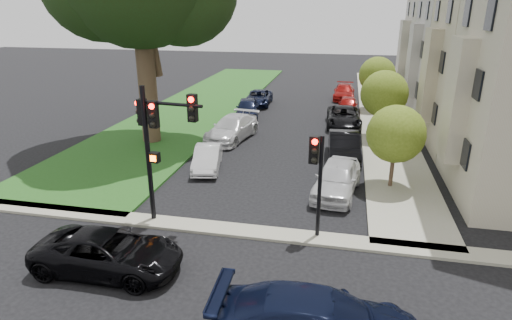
% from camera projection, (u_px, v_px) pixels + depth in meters
% --- Properties ---
extents(ground, '(140.00, 140.00, 0.00)m').
position_uv_depth(ground, '(227.00, 259.00, 15.23)').
color(ground, black).
rests_on(ground, ground).
extents(grass_strip, '(8.00, 44.00, 0.12)m').
position_uv_depth(grass_strip, '(203.00, 104.00, 39.04)').
color(grass_strip, '#1F5118').
rests_on(grass_strip, ground).
extents(sidewalk_right, '(3.50, 44.00, 0.12)m').
position_uv_depth(sidewalk_right, '(381.00, 112.00, 35.97)').
color(sidewalk_right, '#9A997B').
rests_on(sidewalk_right, ground).
extents(sidewalk_cross, '(60.00, 1.00, 0.12)m').
position_uv_depth(sidewalk_cross, '(240.00, 231.00, 17.05)').
color(sidewalk_cross, '#9A997B').
rests_on(sidewalk_cross, ground).
extents(house_b, '(7.70, 7.55, 15.97)m').
position_uv_depth(house_b, '(504.00, 35.00, 24.70)').
color(house_b, tan).
rests_on(house_b, ground).
extents(house_c, '(7.70, 7.55, 15.97)m').
position_uv_depth(house_c, '(471.00, 28.00, 31.60)').
color(house_c, '#B2A7A0').
rests_on(house_c, ground).
extents(house_d, '(7.70, 7.55, 15.97)m').
position_uv_depth(house_d, '(449.00, 24.00, 38.50)').
color(house_d, '#A89C8A').
rests_on(house_d, ground).
extents(small_tree_a, '(2.77, 2.77, 4.16)m').
position_uv_depth(small_tree_a, '(396.00, 134.00, 20.29)').
color(small_tree_a, '#3F3023').
rests_on(small_tree_a, ground).
extents(small_tree_b, '(3.08, 3.08, 4.61)m').
position_uv_depth(small_tree_b, '(384.00, 94.00, 27.93)').
color(small_tree_b, '#3F3023').
rests_on(small_tree_b, ground).
extents(small_tree_c, '(3.04, 3.04, 4.55)m').
position_uv_depth(small_tree_c, '(377.00, 75.00, 35.75)').
color(small_tree_c, '#3F3023').
rests_on(small_tree_c, ground).
extents(traffic_signal_main, '(2.78, 0.73, 5.69)m').
position_uv_depth(traffic_signal_main, '(157.00, 131.00, 16.61)').
color(traffic_signal_main, black).
rests_on(traffic_signal_main, ground).
extents(traffic_signal_secondary, '(0.54, 0.44, 4.14)m').
position_uv_depth(traffic_signal_secondary, '(317.00, 168.00, 15.70)').
color(traffic_signal_secondary, black).
rests_on(traffic_signal_secondary, ground).
extents(car_cross_near, '(5.04, 2.38, 1.39)m').
position_uv_depth(car_cross_near, '(108.00, 252.00, 14.38)').
color(car_cross_near, black).
rests_on(car_cross_near, ground).
extents(car_parked_0, '(2.50, 4.91, 1.60)m').
position_uv_depth(car_parked_0, '(337.00, 178.00, 20.28)').
color(car_parked_0, silver).
rests_on(car_parked_0, ground).
extents(car_parked_1, '(2.02, 4.95, 1.60)m').
position_uv_depth(car_parked_1, '(344.00, 147.00, 24.76)').
color(car_parked_1, black).
rests_on(car_parked_1, ground).
extents(car_parked_2, '(2.70, 5.35, 1.45)m').
position_uv_depth(car_parked_2, '(344.00, 117.00, 31.72)').
color(car_parked_2, black).
rests_on(car_parked_2, ground).
extents(car_parked_3, '(1.65, 3.96, 1.34)m').
position_uv_depth(car_parked_3, '(348.00, 105.00, 35.79)').
color(car_parked_3, maroon).
rests_on(car_parked_3, ground).
extents(car_parked_4, '(2.01, 4.78, 1.38)m').
position_uv_depth(car_parked_4, '(344.00, 92.00, 41.00)').
color(car_parked_4, maroon).
rests_on(car_parked_4, ground).
extents(car_parked_5, '(2.10, 4.07, 1.28)m').
position_uv_depth(car_parked_5, '(207.00, 158.00, 23.45)').
color(car_parked_5, silver).
rests_on(car_parked_5, ground).
extents(car_parked_6, '(3.11, 5.68, 1.56)m').
position_uv_depth(car_parked_6, '(232.00, 128.00, 28.61)').
color(car_parked_6, silver).
rests_on(car_parked_6, ground).
extents(car_parked_7, '(2.53, 4.64, 1.50)m').
position_uv_depth(car_parked_7, '(247.00, 108.00, 34.41)').
color(car_parked_7, black).
rests_on(car_parked_7, ground).
extents(car_parked_8, '(2.43, 4.81, 1.31)m').
position_uv_depth(car_parked_8, '(258.00, 98.00, 38.63)').
color(car_parked_8, black).
rests_on(car_parked_8, ground).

